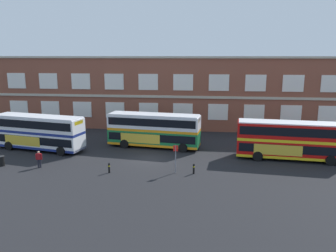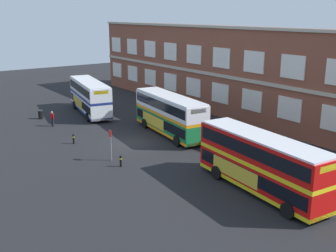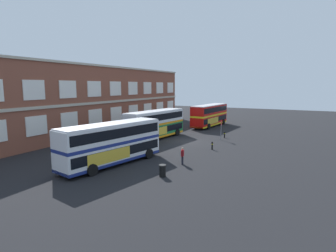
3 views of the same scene
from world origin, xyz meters
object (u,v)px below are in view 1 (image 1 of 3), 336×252
at_px(double_decker_far, 290,140).
at_px(safety_bollard_east, 194,169).
at_px(bus_stand_flag, 176,156).
at_px(double_decker_near, 39,132).
at_px(safety_bollard_west, 109,168).
at_px(double_decker_middle, 154,130).
at_px(station_litter_bin, 2,161).
at_px(waiting_passenger, 39,159).

relative_size(double_decker_far, safety_bollard_east, 11.78).
xyz_separation_m(bus_stand_flag, safety_bollard_east, (1.72, -0.05, -1.14)).
xyz_separation_m(double_decker_near, safety_bollard_west, (10.40, -6.72, -1.66)).
relative_size(safety_bollard_west, safety_bollard_east, 1.00).
xyz_separation_m(double_decker_near, safety_bollard_east, (18.38, -6.02, -1.66)).
bearing_deg(double_decker_middle, station_litter_bin, -148.18).
bearing_deg(waiting_passenger, double_decker_near, 117.09).
xyz_separation_m(double_decker_far, safety_bollard_west, (-17.89, -6.33, -1.66)).
relative_size(double_decker_near, safety_bollard_west, 11.88).
bearing_deg(safety_bollard_west, waiting_passenger, 174.97).
distance_m(double_decker_near, safety_bollard_west, 12.49).
xyz_separation_m(double_decker_far, station_litter_bin, (-29.22, -5.65, -1.63)).
distance_m(double_decker_far, waiting_passenger, 25.85).
bearing_deg(bus_stand_flag, double_decker_near, 160.28).
distance_m(double_decker_near, safety_bollard_east, 19.41).
height_order(station_litter_bin, safety_bollard_east, station_litter_bin).
bearing_deg(double_decker_middle, safety_bollard_west, -106.43).
bearing_deg(double_decker_far, double_decker_middle, 168.39).
distance_m(station_litter_bin, safety_bollard_west, 11.35).
bearing_deg(double_decker_middle, waiting_passenger, -138.90).
height_order(double_decker_far, station_litter_bin, double_decker_far).
height_order(double_decker_far, safety_bollard_west, double_decker_far).
relative_size(double_decker_middle, safety_bollard_east, 11.83).
bearing_deg(bus_stand_flag, safety_bollard_west, -173.19).
bearing_deg(double_decker_near, safety_bollard_east, -18.13).
bearing_deg(double_decker_near, bus_stand_flag, -19.72).
height_order(double_decker_near, safety_bollard_east, double_decker_near).
height_order(bus_stand_flag, station_litter_bin, bus_stand_flag).
bearing_deg(double_decker_middle, double_decker_near, -168.35).
bearing_deg(double_decker_far, waiting_passenger, -167.28).
distance_m(double_decker_middle, double_decker_far, 15.43).
bearing_deg(safety_bollard_east, waiting_passenger, -179.79).
height_order(double_decker_far, waiting_passenger, double_decker_far).
bearing_deg(double_decker_far, safety_bollard_east, -150.41).
distance_m(double_decker_far, bus_stand_flag, 12.92).
relative_size(double_decker_far, safety_bollard_west, 11.78).
height_order(double_decker_near, waiting_passenger, double_decker_near).
height_order(double_decker_near, station_litter_bin, double_decker_near).
bearing_deg(waiting_passenger, safety_bollard_west, -5.03).
bearing_deg(waiting_passenger, double_decker_middle, 41.10).
bearing_deg(safety_bollard_east, double_decker_near, 161.87).
bearing_deg(safety_bollard_east, double_decker_far, 29.59).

